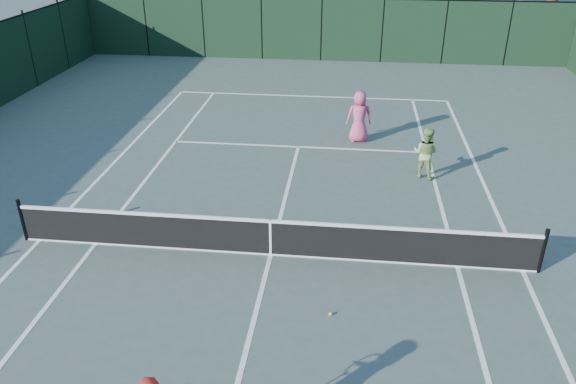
# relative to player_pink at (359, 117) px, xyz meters

# --- Properties ---
(ground) EXTENTS (90.00, 90.00, 0.00)m
(ground) POSITION_rel_player_pink_xyz_m (-1.93, -7.14, -0.85)
(ground) COLOR #44524A
(ground) RESTS_ON ground
(sideline_doubles_left) EXTENTS (0.10, 23.77, 0.01)m
(sideline_doubles_left) POSITION_rel_player_pink_xyz_m (-7.41, -7.14, -0.85)
(sideline_doubles_left) COLOR white
(sideline_doubles_left) RESTS_ON ground
(sideline_doubles_right) EXTENTS (0.10, 23.77, 0.01)m
(sideline_doubles_right) POSITION_rel_player_pink_xyz_m (3.56, -7.14, -0.85)
(sideline_doubles_right) COLOR white
(sideline_doubles_right) RESTS_ON ground
(sideline_singles_left) EXTENTS (0.10, 23.77, 0.01)m
(sideline_singles_left) POSITION_rel_player_pink_xyz_m (-6.04, -7.14, -0.85)
(sideline_singles_left) COLOR white
(sideline_singles_left) RESTS_ON ground
(sideline_singles_right) EXTENTS (0.10, 23.77, 0.01)m
(sideline_singles_right) POSITION_rel_player_pink_xyz_m (2.19, -7.14, -0.85)
(sideline_singles_right) COLOR white
(sideline_singles_right) RESTS_ON ground
(baseline_far) EXTENTS (10.97, 0.10, 0.01)m
(baseline_far) POSITION_rel_player_pink_xyz_m (-1.93, 4.75, -0.85)
(baseline_far) COLOR white
(baseline_far) RESTS_ON ground
(service_line_far) EXTENTS (8.23, 0.10, 0.01)m
(service_line_far) POSITION_rel_player_pink_xyz_m (-1.93, -0.74, -0.85)
(service_line_far) COLOR white
(service_line_far) RESTS_ON ground
(center_service_line) EXTENTS (0.10, 12.80, 0.01)m
(center_service_line) POSITION_rel_player_pink_xyz_m (-1.93, -7.14, -0.85)
(center_service_line) COLOR white
(center_service_line) RESTS_ON ground
(tennis_net) EXTENTS (11.69, 0.09, 1.06)m
(tennis_net) POSITION_rel_player_pink_xyz_m (-1.93, -7.14, -0.38)
(tennis_net) COLOR black
(tennis_net) RESTS_ON ground
(fence_far) EXTENTS (24.00, 0.05, 3.00)m
(fence_far) POSITION_rel_player_pink_xyz_m (-1.93, 10.86, 0.65)
(fence_far) COLOR black
(fence_far) RESTS_ON ground
(player_pink) EXTENTS (0.91, 0.67, 1.71)m
(player_pink) POSITION_rel_player_pink_xyz_m (0.00, 0.00, 0.00)
(player_pink) COLOR #D14A72
(player_pink) RESTS_ON ground
(player_green) EXTENTS (0.90, 0.82, 1.49)m
(player_green) POSITION_rel_player_pink_xyz_m (1.88, -2.58, -0.11)
(player_green) COLOR #8DB55A
(player_green) RESTS_ON ground
(loose_ball_midcourt) EXTENTS (0.07, 0.07, 0.07)m
(loose_ball_midcourt) POSITION_rel_player_pink_xyz_m (-0.49, -9.08, -0.82)
(loose_ball_midcourt) COLOR yellow
(loose_ball_midcourt) RESTS_ON ground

